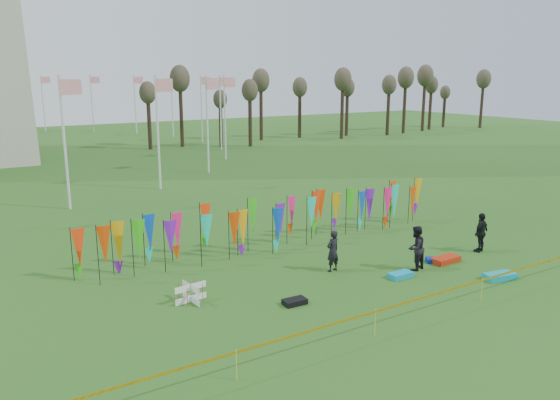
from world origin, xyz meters
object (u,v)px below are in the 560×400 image
person_left (333,251)px  kite_bag_turquoise (400,275)px  kite_bag_teal (500,276)px  person_mid (416,248)px  kite_bag_black (295,302)px  box_kite (191,293)px  person_right (481,232)px  kite_bag_red (446,260)px  kite_bag_blue (437,260)px

person_left → kite_bag_turquoise: bearing=123.6°
person_left → kite_bag_teal: 6.74m
person_mid → kite_bag_turquoise: bearing=5.1°
kite_bag_black → person_left: bearing=32.1°
box_kite → kite_bag_black: bearing=-34.5°
person_right → person_left: bearing=-24.4°
person_mid → kite_bag_black: 6.31m
person_mid → kite_bag_red: (1.83, -0.05, -0.83)m
person_left → person_mid: person_mid is taller
person_left → kite_bag_blue: person_left is taller
person_mid → kite_bag_black: (-6.24, -0.32, -0.85)m
kite_bag_blue → kite_bag_teal: (0.60, -2.73, 0.02)m
box_kite → kite_bag_teal: bearing=-21.0°
person_left → kite_bag_blue: (4.55, -1.55, -0.78)m
kite_bag_black → kite_bag_teal: bearing=-15.3°
person_right → kite_bag_black: 10.61m
kite_bag_red → kite_bag_teal: size_ratio=1.05×
person_left → person_right: bearing=159.0°
box_kite → kite_bag_black: (3.08, -2.12, -0.26)m
person_right → kite_bag_turquoise: (-5.47, -0.50, -0.82)m
person_mid → kite_bag_red: person_mid is taller
box_kite → kite_bag_teal: 12.25m
person_mid → person_right: 4.33m
kite_bag_black → kite_bag_blue: bearing=3.3°
kite_bag_teal → person_left: bearing=140.2°
kite_bag_black → box_kite: bearing=145.5°
box_kite → kite_bag_red: size_ratio=0.53×
box_kite → kite_bag_turquoise: 8.46m
kite_bag_red → box_kite: bearing=170.6°
kite_bag_turquoise → kite_bag_teal: 3.95m
person_left → box_kite: bearing=-10.2°
person_right → kite_bag_black: bearing=-10.1°
kite_bag_turquoise → kite_bag_teal: size_ratio=0.80×
person_left → kite_bag_red: size_ratio=1.31×
kite_bag_teal → kite_bag_black: bearing=164.7°
kite_bag_red → person_left: bearing=160.3°
person_left → kite_bag_black: 3.86m
kite_bag_red → kite_bag_teal: (0.28, -2.54, -0.00)m
kite_bag_turquoise → person_mid: bearing=17.3°
kite_bag_turquoise → box_kite: bearing=165.2°
box_kite → kite_bag_blue: size_ratio=0.76×
kite_bag_turquoise → person_right: bearing=5.2°
person_left → kite_bag_turquoise: 2.90m
person_right → kite_bag_blue: (-2.82, -0.01, -0.83)m
kite_bag_red → kite_bag_black: bearing=-178.1°
kite_bag_turquoise → kite_bag_red: kite_bag_red is taller
kite_bag_turquoise → kite_bag_teal: (3.25, -2.24, 0.02)m
kite_bag_blue → kite_bag_red: bearing=-30.7°
person_right → kite_bag_black: (-10.57, -0.46, -0.83)m
box_kite → person_right: (13.65, -1.66, 0.57)m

